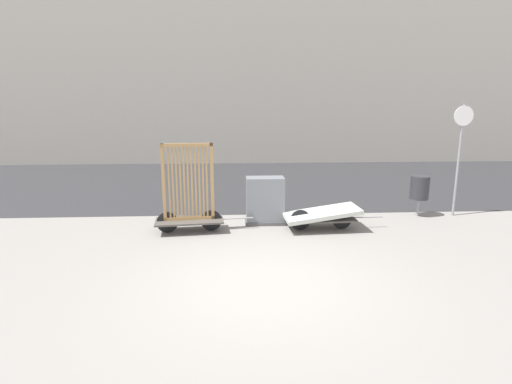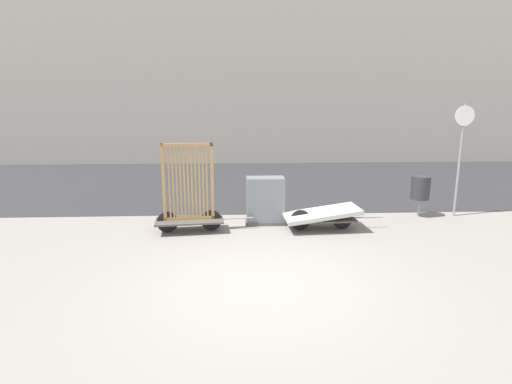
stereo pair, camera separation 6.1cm
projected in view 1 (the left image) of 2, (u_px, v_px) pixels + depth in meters
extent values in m
plane|color=gray|center=(266.00, 284.00, 6.37)|extent=(60.00, 60.00, 0.00)
cube|color=#2D2D30|center=(247.00, 181.00, 15.02)|extent=(56.00, 9.47, 0.01)
cube|color=#B2ADA3|center=(242.00, 65.00, 20.57)|extent=(48.00, 4.00, 9.63)
cube|color=#4C4742|center=(189.00, 221.00, 8.96)|extent=(1.57, 0.84, 0.04)
cylinder|color=black|center=(211.00, 220.00, 9.04)|extent=(0.47, 0.09, 0.47)
cylinder|color=black|center=(167.00, 222.00, 8.89)|extent=(0.47, 0.09, 0.47)
cylinder|color=gray|center=(238.00, 218.00, 9.13)|extent=(0.70, 0.10, 0.03)
cube|color=#A87F4C|center=(189.00, 218.00, 8.95)|extent=(1.13, 0.19, 0.07)
cube|color=#A87F4C|center=(187.00, 145.00, 8.60)|extent=(1.13, 0.19, 0.07)
cube|color=#A87F4C|center=(164.00, 183.00, 8.69)|extent=(0.08, 0.08, 1.71)
cube|color=#A87F4C|center=(212.00, 182.00, 8.86)|extent=(0.08, 0.08, 1.71)
cube|color=#A87F4C|center=(169.00, 183.00, 8.71)|extent=(0.04, 0.05, 1.64)
cube|color=#A87F4C|center=(173.00, 183.00, 8.72)|extent=(0.04, 0.05, 1.64)
cube|color=#A87F4C|center=(177.00, 183.00, 8.73)|extent=(0.04, 0.05, 1.64)
cube|color=#A87F4C|center=(180.00, 182.00, 8.75)|extent=(0.04, 0.05, 1.64)
cube|color=#A87F4C|center=(184.00, 182.00, 8.76)|extent=(0.04, 0.05, 1.64)
cube|color=#A87F4C|center=(188.00, 182.00, 8.77)|extent=(0.04, 0.05, 1.64)
cube|color=#A87F4C|center=(192.00, 182.00, 8.79)|extent=(0.04, 0.05, 1.64)
cube|color=#A87F4C|center=(196.00, 182.00, 8.80)|extent=(0.04, 0.05, 1.64)
cube|color=#A87F4C|center=(199.00, 182.00, 8.81)|extent=(0.04, 0.05, 1.64)
cube|color=#A87F4C|center=(203.00, 182.00, 8.83)|extent=(0.04, 0.05, 1.64)
cube|color=#A87F4C|center=(207.00, 182.00, 8.84)|extent=(0.04, 0.05, 1.64)
cube|color=#4C4742|center=(321.00, 218.00, 9.12)|extent=(1.53, 0.76, 0.04)
cylinder|color=black|center=(342.00, 219.00, 9.17)|extent=(0.47, 0.06, 0.47)
cylinder|color=black|center=(300.00, 220.00, 9.08)|extent=(0.47, 0.06, 0.47)
cylinder|color=gray|center=(368.00, 217.00, 9.23)|extent=(0.70, 0.06, 0.03)
cube|color=#B2B7AD|center=(322.00, 213.00, 9.10)|extent=(1.72, 0.94, 0.31)
cube|color=#4C4C4C|center=(265.00, 221.00, 9.65)|extent=(0.96, 0.55, 0.08)
cube|color=slate|center=(265.00, 200.00, 9.54)|extent=(0.90, 0.49, 1.12)
cylinder|color=gray|center=(418.00, 207.00, 10.25)|extent=(0.06, 0.06, 0.45)
cylinder|color=#2D2D33|center=(420.00, 188.00, 10.14)|extent=(0.46, 0.46, 0.59)
cylinder|color=gray|center=(458.00, 161.00, 10.04)|extent=(0.06, 0.06, 2.83)
cylinder|color=white|center=(464.00, 116.00, 9.79)|extent=(0.49, 0.02, 0.49)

